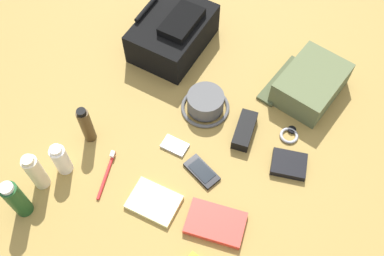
{
  "coord_description": "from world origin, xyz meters",
  "views": [
    {
      "loc": [
        -0.66,
        -0.36,
        1.27
      ],
      "look_at": [
        0.0,
        0.0,
        0.04
      ],
      "focal_mm": 41.13,
      "sensor_mm": 36.0,
      "label": 1
    }
  ],
  "objects": [
    {
      "name": "notepad",
      "position": [
        -0.27,
        -0.01,
        0.01
      ],
      "size": [
        0.12,
        0.15,
        0.02
      ],
      "primitive_type": "cube",
      "rotation": [
        0.0,
        0.0,
        0.04
      ],
      "color": "beige",
      "rests_on": "ground_plane"
    },
    {
      "name": "media_player",
      "position": [
        -0.07,
        0.03,
        0.01
      ],
      "size": [
        0.05,
        0.08,
        0.01
      ],
      "color": "#B7B7BC",
      "rests_on": "ground_plane"
    },
    {
      "name": "shampoo_bottle",
      "position": [
        -0.48,
        0.32,
        0.08
      ],
      "size": [
        0.05,
        0.05,
        0.17
      ],
      "color": "#19471E",
      "rests_on": "ground_plane"
    },
    {
      "name": "wristwatch",
      "position": [
        0.15,
        -0.29,
        0.01
      ],
      "size": [
        0.07,
        0.06,
        0.01
      ],
      "color": "#99999E",
      "rests_on": "ground_plane"
    },
    {
      "name": "lotion_bottle",
      "position": [
        -0.38,
        0.33,
        0.08
      ],
      "size": [
        0.05,
        0.05,
        0.16
      ],
      "color": "beige",
      "rests_on": "ground_plane"
    },
    {
      "name": "travel_guidebook",
      "position": [
        -0.24,
        -0.21,
        0.01
      ],
      "size": [
        0.14,
        0.19,
        0.02
      ],
      "color": "red",
      "rests_on": "ground_plane"
    },
    {
      "name": "toiletry_pouch",
      "position": [
        0.35,
        -0.28,
        0.05
      ],
      "size": [
        0.28,
        0.26,
        0.1
      ],
      "color": "#56603D",
      "rests_on": "ground_plane"
    },
    {
      "name": "cologne_bottle",
      "position": [
        -0.17,
        0.29,
        0.08
      ],
      "size": [
        0.04,
        0.04,
        0.16
      ],
      "color": "#473319",
      "rests_on": "ground_plane"
    },
    {
      "name": "backpack",
      "position": [
        0.31,
        0.25,
        0.07
      ],
      "size": [
        0.32,
        0.23,
        0.16
      ],
      "color": "black",
      "rests_on": "ground_plane"
    },
    {
      "name": "ground_plane",
      "position": [
        0.0,
        0.0,
        -0.01
      ],
      "size": [
        2.64,
        2.02,
        0.02
      ],
      "primitive_type": "cube",
      "color": "olive",
      "rests_on": "ground"
    },
    {
      "name": "cell_phone",
      "position": [
        -0.11,
        -0.09,
        0.01
      ],
      "size": [
        0.09,
        0.13,
        0.01
      ],
      "color": "black",
      "rests_on": "ground_plane"
    },
    {
      "name": "bucket_hat",
      "position": [
        0.11,
        0.01,
        0.03
      ],
      "size": [
        0.17,
        0.17,
        0.07
      ],
      "color": "#545454",
      "rests_on": "ground_plane"
    },
    {
      "name": "sunglasses_case",
      "position": [
        0.09,
        -0.15,
        0.02
      ],
      "size": [
        0.15,
        0.08,
        0.04
      ],
      "primitive_type": "cube",
      "rotation": [
        0.0,
        0.0,
        0.17
      ],
      "color": "black",
      "rests_on": "ground_plane"
    },
    {
      "name": "wallet",
      "position": [
        0.04,
        -0.33,
        0.01
      ],
      "size": [
        0.12,
        0.13,
        0.02
      ],
      "primitive_type": "cube",
      "rotation": [
        0.0,
        0.0,
        0.27
      ],
      "color": "black",
      "rests_on": "ground_plane"
    },
    {
      "name": "toothbrush",
      "position": [
        -0.25,
        0.17,
        0.01
      ],
      "size": [
        0.17,
        0.06,
        0.02
      ],
      "color": "red",
      "rests_on": "ground_plane"
    },
    {
      "name": "toothpaste_tube",
      "position": [
        -0.3,
        0.3,
        0.06
      ],
      "size": [
        0.05,
        0.05,
        0.13
      ],
      "color": "white",
      "rests_on": "ground_plane"
    }
  ]
}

